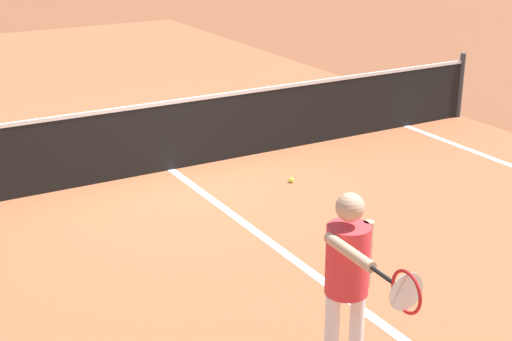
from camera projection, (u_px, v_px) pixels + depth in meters
The scene contains 6 objects.
ground_plane at pixel (171, 170), 10.05m from camera, with size 60.00×60.00×0.00m, color brown.
court_surface_inbounds at pixel (171, 170), 10.05m from camera, with size 10.62×24.40×0.00m, color #9E5433.
line_center_service at pixel (301, 264), 7.45m from camera, with size 0.10×6.40×0.01m, color white.
net at pixel (170, 135), 9.88m from camera, with size 10.55×0.09×1.07m.
player_near at pixel (349, 271), 5.33m from camera, with size 0.54×1.16×1.53m.
tennis_ball_near_net at pixel (291, 180), 9.59m from camera, with size 0.07×0.07×0.07m, color #CCE033.
Camera 1 is at (-3.71, -8.76, 3.45)m, focal length 52.27 mm.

